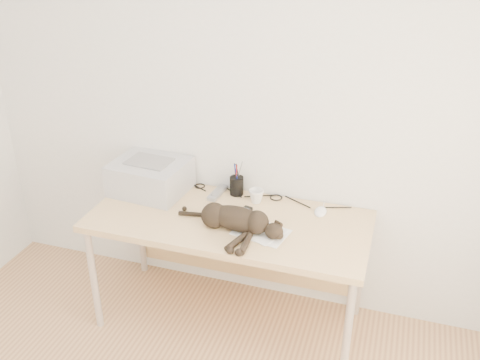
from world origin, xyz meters
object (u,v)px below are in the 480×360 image
(printer, at_px, (150,176))
(pen_cup, at_px, (237,185))
(desk, at_px, (234,230))
(mouse, at_px, (321,210))
(cat, at_px, (233,220))
(mug, at_px, (256,196))

(printer, relative_size, pen_cup, 2.15)
(desk, height_order, mouse, mouse)
(cat, distance_m, pen_cup, 0.41)
(desk, distance_m, mug, 0.24)
(mug, distance_m, pen_cup, 0.16)
(mug, bearing_deg, mouse, -0.21)
(mug, height_order, pen_cup, pen_cup)
(pen_cup, xyz_separation_m, mouse, (0.54, -0.07, -0.04))
(desk, height_order, printer, printer)
(desk, relative_size, pen_cup, 7.36)
(desk, xyz_separation_m, printer, (-0.57, 0.08, 0.23))
(desk, relative_size, cat, 2.49)
(desk, bearing_deg, mouse, 15.71)
(printer, xyz_separation_m, mug, (0.67, 0.05, -0.06))
(pen_cup, distance_m, mouse, 0.54)
(cat, relative_size, pen_cup, 2.95)
(desk, xyz_separation_m, cat, (0.06, -0.19, 0.20))
(printer, xyz_separation_m, pen_cup, (0.52, 0.12, -0.04))
(pen_cup, relative_size, mouse, 1.81)
(printer, relative_size, mug, 5.18)
(mug, xyz_separation_m, mouse, (0.39, -0.00, -0.02))
(printer, distance_m, pen_cup, 0.54)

